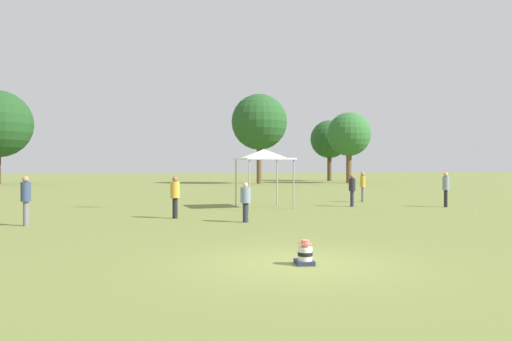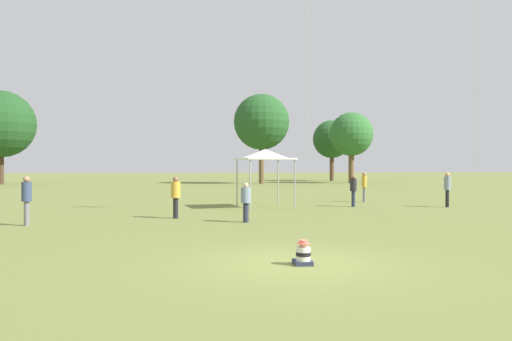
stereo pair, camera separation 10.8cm
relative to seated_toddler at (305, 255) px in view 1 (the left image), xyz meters
The scene contains 12 objects.
ground_plane 0.32m from the seated_toddler, 130.65° to the left, with size 300.00×300.00×0.00m, color olive.
seated_toddler is the anchor object (origin of this frame).
person_standing_0 8.51m from the seated_toddler, 91.13° to the left, with size 0.56×0.56×1.55m.
person_standing_1 10.81m from the seated_toddler, 105.53° to the left, with size 0.52×0.52×1.76m.
person_standing_2 11.98m from the seated_toddler, 133.89° to the left, with size 0.49×0.49×1.83m.
person_standing_3 19.96m from the seated_toddler, 65.28° to the left, with size 0.43×0.43×1.82m.
person_standing_6 16.39m from the seated_toddler, 66.46° to the left, with size 0.51×0.51×1.72m.
person_standing_7 17.98m from the seated_toddler, 50.76° to the left, with size 0.48×0.48×1.86m.
canopy_tent 15.29m from the seated_toddler, 83.53° to the left, with size 3.03×3.03×3.08m.
distant_tree_1 51.15m from the seated_toddler, 81.76° to the left, with size 6.89×6.89×11.08m.
distant_tree_2 63.05m from the seated_toddler, 72.11° to the left, with size 5.55×5.55×8.90m.
distant_tree_3 54.13m from the seated_toddler, 69.39° to the left, with size 5.56×5.56×9.04m.
Camera 1 is at (-2.65, -10.91, 2.20)m, focal length 35.00 mm.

